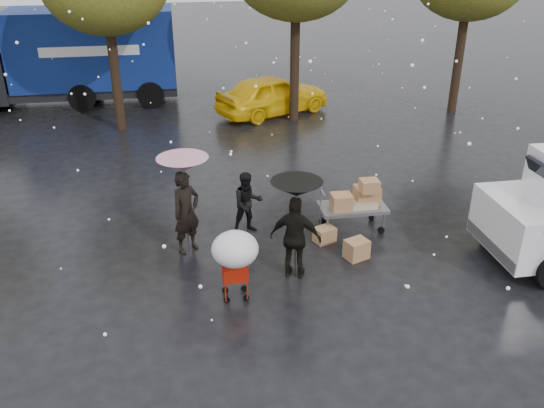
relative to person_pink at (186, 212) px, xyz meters
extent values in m
plane|color=black|center=(1.54, -1.44, -0.90)|extent=(90.00, 90.00, 0.00)
imported|color=black|center=(0.00, 0.00, 0.00)|extent=(0.79, 0.74, 1.80)
imported|color=black|center=(1.36, 0.61, -0.18)|extent=(0.78, 0.66, 1.44)
imported|color=black|center=(2.05, -1.35, -0.05)|extent=(1.09, 0.78, 1.71)
cylinder|color=#4C4C4C|center=(0.00, 0.00, 0.09)|extent=(0.02, 0.02, 1.98)
cone|color=#C35082|center=(0.00, 0.00, 1.08)|extent=(1.05, 1.05, 0.30)
sphere|color=#4C4C4C|center=(0.00, 0.00, 1.11)|extent=(0.06, 0.06, 0.06)
cylinder|color=#4C4C4C|center=(2.05, -1.35, 0.05)|extent=(0.02, 0.02, 1.90)
cone|color=black|center=(2.05, -1.35, 1.00)|extent=(0.99, 0.99, 0.30)
sphere|color=#4C4C4C|center=(2.05, -1.35, 1.03)|extent=(0.06, 0.06, 0.06)
cube|color=slate|center=(3.71, 0.33, -0.35)|extent=(1.50, 0.80, 0.08)
cylinder|color=slate|center=(2.96, 0.33, -0.10)|extent=(0.04, 0.04, 0.60)
cube|color=#9C7344|center=(4.06, 0.43, -0.11)|extent=(0.55, 0.45, 0.40)
cube|color=#9C7344|center=(3.41, 0.23, -0.14)|extent=(0.45, 0.40, 0.35)
cube|color=#9C7344|center=(4.01, 0.18, 0.23)|extent=(0.40, 0.35, 0.28)
cube|color=tan|center=(3.76, 0.33, -0.25)|extent=(0.90, 0.55, 0.12)
cylinder|color=black|center=(3.11, 0.01, -0.82)|extent=(0.16, 0.05, 0.16)
cylinder|color=black|center=(3.11, 0.65, -0.82)|extent=(0.16, 0.05, 0.16)
cylinder|color=black|center=(4.31, 0.01, -0.82)|extent=(0.16, 0.05, 0.16)
cylinder|color=black|center=(4.31, 0.65, -0.82)|extent=(0.16, 0.05, 0.16)
cube|color=red|center=(0.80, -1.89, -0.25)|extent=(0.47, 0.41, 0.45)
cylinder|color=red|center=(0.80, -2.08, 0.12)|extent=(0.42, 0.02, 0.02)
cylinder|color=#4C4C4C|center=(0.80, -2.08, 0.05)|extent=(0.02, 0.02, 0.60)
ellipsoid|color=white|center=(0.80, -2.08, 0.25)|extent=(0.84, 0.84, 0.63)
cylinder|color=black|center=(0.62, -2.05, -0.84)|extent=(0.12, 0.04, 0.12)
cylinder|color=black|center=(0.62, -1.73, -0.84)|extent=(0.12, 0.04, 0.12)
cylinder|color=black|center=(0.98, -2.05, -0.84)|extent=(0.12, 0.04, 0.12)
cylinder|color=black|center=(0.98, -1.73, -0.84)|extent=(0.12, 0.04, 0.12)
cube|color=white|center=(6.63, -1.61, -0.05)|extent=(1.20, 1.95, 1.10)
cube|color=slate|center=(6.08, -1.61, -0.45)|extent=(0.12, 1.90, 0.25)
cylinder|color=black|center=(6.83, -0.66, -0.52)|extent=(0.76, 0.28, 0.76)
cube|color=navy|center=(-2.99, 12.10, 1.20)|extent=(6.00, 2.50, 2.80)
cube|color=black|center=(-3.99, 12.10, -0.35)|extent=(8.00, 2.30, 0.35)
cube|color=white|center=(-2.99, 10.84, 1.30)|extent=(3.50, 0.03, 0.35)
cylinder|color=black|center=(-0.99, 10.95, -0.40)|extent=(1.00, 0.30, 1.00)
cylinder|color=black|center=(-0.99, 13.25, -0.40)|extent=(1.00, 0.30, 1.00)
cube|color=#9C7344|center=(3.45, -0.91, -0.70)|extent=(0.56, 0.51, 0.41)
cube|color=#9C7344|center=(2.96, -0.13, -0.73)|extent=(0.53, 0.47, 0.34)
imported|color=yellow|center=(3.42, 9.39, -0.18)|extent=(4.53, 3.30, 1.43)
cylinder|color=black|center=(-1.96, 8.56, 1.34)|extent=(0.32, 0.32, 4.48)
cylinder|color=black|center=(4.04, 8.56, 1.55)|extent=(0.32, 0.32, 4.90)
cylinder|color=black|center=(10.04, 8.56, 1.41)|extent=(0.32, 0.32, 4.62)
camera|label=1|loc=(-0.01, -10.83, 5.42)|focal=38.00mm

